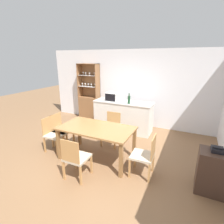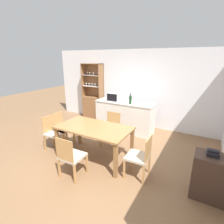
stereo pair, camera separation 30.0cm
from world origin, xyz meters
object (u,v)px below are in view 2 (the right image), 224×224
dining_chair_head_near (71,156)px  dining_chair_side_right_near (140,156)px  dining_chair_side_left_near (54,132)px  dining_table (94,131)px  dining_chair_head_far (111,129)px  dining_chair_side_left_far (62,129)px  side_cabinet (210,177)px  display_cabinet (93,103)px  wine_bottle (130,100)px  telephone (213,153)px  microwave (117,97)px

dining_chair_head_near → dining_chair_side_right_near: bearing=28.0°
dining_chair_head_near → dining_chair_side_left_near: bearing=149.6°
dining_table → dining_chair_side_left_near: dining_chair_side_left_near is taller
dining_chair_head_far → dining_chair_side_left_far: (-1.16, -0.65, 0.00)m
dining_chair_head_far → side_cabinet: bearing=157.1°
dining_chair_head_far → display_cabinet: bearing=-45.9°
dining_chair_side_right_near → side_cabinet: bearing=-89.2°
dining_chair_side_left_near → dining_table: bearing=94.3°
wine_bottle → dining_chair_side_left_near: bearing=-126.5°
dining_chair_side_right_near → dining_chair_side_left_far: (-2.33, 0.28, 0.00)m
dining_chair_head_far → dining_chair_side_right_near: same height
dining_chair_side_right_near → telephone: size_ratio=4.43×
dining_chair_side_left_far → dining_chair_side_left_near: 0.28m
telephone → side_cabinet: bearing=-42.0°
dining_chair_side_right_near → dining_chair_head_near: bearing=117.2°
microwave → wine_bottle: (0.54, -0.15, -0.01)m
telephone → dining_chair_side_left_near: bearing=-178.6°
display_cabinet → dining_table: (1.69, -2.37, 0.08)m
dining_table → dining_chair_side_left_far: bearing=173.2°
wine_bottle → telephone: wine_bottle is taller
display_cabinet → dining_chair_side_left_near: bearing=-78.1°
side_cabinet → telephone: (-0.03, 0.02, 0.43)m
dining_chair_head_far → dining_chair_head_near: same height
side_cabinet → telephone: telephone is taller
dining_chair_head_near → side_cabinet: size_ratio=1.12×
dining_chair_side_left_far → side_cabinet: size_ratio=1.12×
dining_chair_side_left_far → dining_chair_head_near: bearing=52.3°
dining_chair_side_right_near → dining_chair_head_far: bearing=49.4°
display_cabinet → dining_table: display_cabinet is taller
microwave → wine_bottle: wine_bottle is taller
display_cabinet → dining_chair_side_left_near: size_ratio=2.38×
dining_chair_side_left_far → dining_chair_side_left_near: same height
dining_chair_side_left_far → wine_bottle: (1.33, 1.52, 0.64)m
display_cabinet → dining_chair_side_right_near: display_cabinet is taller
wine_bottle → telephone: 2.79m
display_cabinet → dining_chair_side_right_near: size_ratio=2.38×
side_cabinet → dining_chair_head_near: bearing=-163.3°
dining_chair_head_far → dining_chair_side_left_near: same height
microwave → dining_chair_head_far: bearing=-69.8°
dining_chair_side_left_near → microwave: size_ratio=1.63×
display_cabinet → dining_chair_side_left_near: (0.53, -2.51, -0.16)m
wine_bottle → side_cabinet: 2.90m
dining_chair_side_left_far → dining_chair_head_near: same height
dining_table → dining_chair_side_left_far: 1.20m
dining_chair_side_right_near → wine_bottle: size_ratio=2.76×
dining_chair_side_left_near → microwave: microwave is taller
dining_chair_side_left_far → microwave: 1.96m
dining_chair_head_far → wine_bottle: (0.17, 0.86, 0.64)m
display_cabinet → microwave: size_ratio=3.87×
display_cabinet → dining_chair_head_far: bearing=-43.0°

